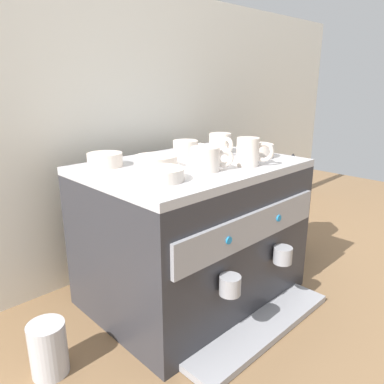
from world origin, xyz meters
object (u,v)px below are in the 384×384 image
espresso_machine (193,232)px  coffee_grinder (289,204)px  milk_pitcher (48,349)px  ceramic_bowl_3 (105,160)px  ceramic_cup_0 (207,159)px  ceramic_cup_2 (221,143)px  ceramic_bowl_2 (161,175)px  ceramic_cup_3 (249,152)px  ceramic_bowl_1 (258,151)px  ceramic_bowl_0 (156,162)px  ceramic_cup_1 (187,150)px

espresso_machine → coffee_grinder: espresso_machine is taller
milk_pitcher → ceramic_bowl_3: bearing=28.8°
coffee_grinder → ceramic_cup_0: bearing=-173.7°
ceramic_cup_2 → ceramic_bowl_3: size_ratio=1.10×
ceramic_cup_2 → ceramic_bowl_2: bearing=-159.6°
milk_pitcher → ceramic_cup_3: bearing=-12.5°
ceramic_cup_2 → ceramic_bowl_3: bearing=166.6°
ceramic_bowl_1 → espresso_machine: bearing=159.4°
ceramic_cup_0 → ceramic_bowl_1: bearing=3.3°
milk_pitcher → ceramic_bowl_0: bearing=6.3°
ceramic_cup_3 → ceramic_bowl_2: bearing=170.5°
espresso_machine → ceramic_bowl_0: (-0.12, 0.03, 0.24)m
ceramic_bowl_2 → coffee_grinder: ceramic_bowl_2 is taller
ceramic_bowl_0 → espresso_machine: bearing=-16.5°
ceramic_cup_2 → ceramic_bowl_3: 0.41m
ceramic_cup_0 → ceramic_cup_2: ceramic_cup_2 is taller
ceramic_cup_0 → ceramic_cup_2: bearing=33.3°
espresso_machine → ceramic_cup_2: ceramic_cup_2 is taller
ceramic_bowl_1 → ceramic_bowl_3: bearing=151.8°
ceramic_cup_3 → ceramic_bowl_1: 0.14m
ceramic_cup_0 → ceramic_cup_1: bearing=66.0°
ceramic_cup_2 → ceramic_bowl_0: ceramic_cup_2 is taller
ceramic_bowl_0 → ceramic_cup_3: bearing=-39.5°
ceramic_cup_1 → milk_pitcher: ceramic_cup_1 is taller
milk_pitcher → coffee_grinder: bearing=-1.5°
ceramic_cup_1 → ceramic_cup_3: bearing=-70.6°
ceramic_bowl_1 → ceramic_bowl_3: ceramic_bowl_1 is taller
espresso_machine → ceramic_bowl_2: (-0.20, -0.09, 0.24)m
espresso_machine → milk_pitcher: 0.52m
ceramic_bowl_0 → coffee_grinder: 0.70m
ceramic_bowl_3 → coffee_grinder: (0.74, -0.18, -0.26)m
ceramic_bowl_0 → ceramic_bowl_3: bearing=130.2°
ceramic_bowl_1 → milk_pitcher: bearing=174.1°
espresso_machine → ceramic_cup_3: bearing=-55.9°
espresso_machine → ceramic_cup_2: bearing=16.1°
ceramic_bowl_1 → milk_pitcher: size_ratio=0.73×
espresso_machine → ceramic_cup_0: bearing=-113.4°
ceramic_cup_3 → milk_pitcher: size_ratio=0.69×
ceramic_cup_0 → milk_pitcher: ceramic_cup_0 is taller
ceramic_bowl_2 → ceramic_bowl_3: ceramic_bowl_3 is taller
ceramic_bowl_0 → ceramic_bowl_3: size_ratio=1.23×
ceramic_cup_0 → ceramic_bowl_2: (-0.16, 0.01, -0.02)m
ceramic_cup_2 → ceramic_bowl_1: bearing=-77.6°
ceramic_cup_3 → ceramic_bowl_0: (-0.21, 0.17, -0.02)m
espresso_machine → ceramic_bowl_1: 0.34m
ceramic_bowl_3 → ceramic_bowl_2: bearing=-86.8°
espresso_machine → ceramic_bowl_3: 0.36m
espresso_machine → ceramic_bowl_2: ceramic_bowl_2 is taller
ceramic_bowl_2 → espresso_machine: bearing=24.2°
ceramic_cup_1 → ceramic_cup_2: size_ratio=0.94×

